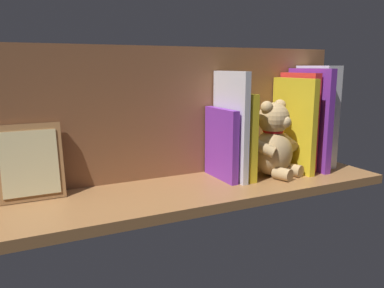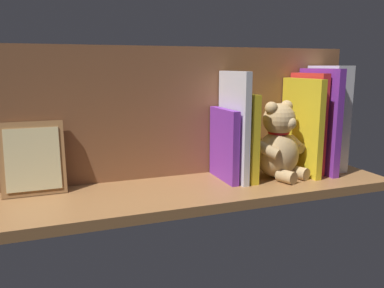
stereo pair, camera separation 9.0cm
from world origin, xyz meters
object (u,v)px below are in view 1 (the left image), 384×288
Objects in this scene: dictionary_thick_white at (316,116)px; picture_frame_leaning at (30,163)px; book_0 at (309,119)px; teddy_bear at (273,142)px.

dictionary_thick_white reaches higher than picture_frame_leaning.
book_0 is 13.92cm from teddy_bear.
picture_frame_leaning is (73.92, -3.76, -5.92)cm from dictionary_thick_white.
picture_frame_leaning is (56.93, -7.07, -0.57)cm from teddy_bear.
teddy_bear is at bearing 172.92° from picture_frame_leaning.
teddy_bear is at bearing 7.25° from book_0.
dictionary_thick_white is 18.11cm from teddy_bear.
book_0 reaches higher than picture_frame_leaning.
teddy_bear is 57.37cm from picture_frame_leaning.
dictionary_thick_white is 1.03× the size of book_0.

